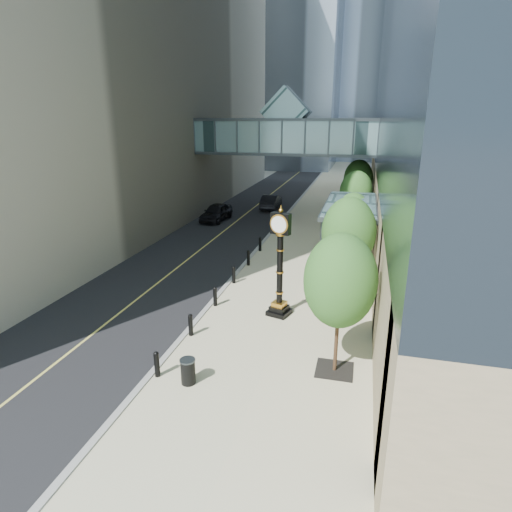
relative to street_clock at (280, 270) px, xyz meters
The scene contains 14 objects.
ground 7.60m from the street_clock, 94.99° to the right, with size 320.00×320.00×0.00m, color gray.
road 33.75m from the street_clock, 103.10° to the left, with size 8.00×180.00×0.02m, color black.
sidewalk 32.87m from the street_clock, 89.35° to the left, with size 8.00×180.00×0.06m, color #BAB48F.
curb 33.07m from the street_clock, 96.32° to the left, with size 0.25×180.00×0.07m, color gray.
distant_tower_c 116.95m from the street_clock, 93.36° to the left, with size 22.00×22.00×65.00m, color #ABBCD7.
skywalk 21.78m from the street_clock, 99.90° to the left, with size 17.00×4.20×5.80m.
entrance_canopy 7.60m from the street_clock, 67.23° to the left, with size 3.00×8.00×4.38m.
bollard_row 4.19m from the street_clock, 151.73° to the left, with size 0.20×16.20×0.90m.
street_trees 9.36m from the street_clock, 71.31° to the left, with size 2.66×28.63×5.47m.
street_clock is the anchor object (origin of this frame).
trash_bin 6.90m from the street_clock, 107.97° to the right, with size 0.52×0.52×0.90m, color black.
pedestrian 6.21m from the street_clock, 59.98° to the left, with size 0.61×0.40×1.67m, color #B1ACA2.
car_near 20.50m from the street_clock, 117.73° to the left, with size 1.85×4.59×1.57m, color black.
car_far 25.36m from the street_clock, 103.14° to the left, with size 1.57×4.51×1.49m, color black.
Camera 1 is at (4.16, -11.32, 9.17)m, focal length 30.00 mm.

